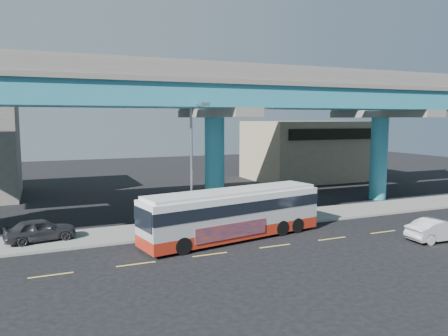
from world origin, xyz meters
name	(u,v)px	position (x,y,z in m)	size (l,w,h in m)	color
ground	(272,245)	(0.00, 0.00, 0.00)	(120.00, 120.00, 0.00)	black
sidewalk	(233,223)	(0.00, 5.50, 0.07)	(70.00, 4.00, 0.15)	gray
lane_markings	(275,246)	(0.00, -0.30, 0.01)	(58.00, 0.12, 0.01)	#D8C64C
viaduct	(214,94)	(0.00, 9.11, 9.14)	(52.00, 12.40, 11.70)	teal
building_beige	(309,150)	(18.00, 22.98, 3.51)	(14.00, 10.23, 7.00)	tan
transit_bus	(233,212)	(-1.54, 2.10, 1.65)	(12.00, 4.64, 3.01)	#A02413
sedan	(439,230)	(9.62, -3.15, 0.67)	(4.12, 1.60, 1.34)	silver
parked_car	(40,230)	(-12.39, 5.57, 0.82)	(4.15, 2.19, 1.35)	#2D2D32
street_lamp	(194,149)	(-3.55, 3.43, 5.47)	(0.50, 2.66, 8.23)	gray
stop_sign	(285,194)	(3.34, 4.18, 2.12)	(0.77, 0.31, 2.71)	gray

